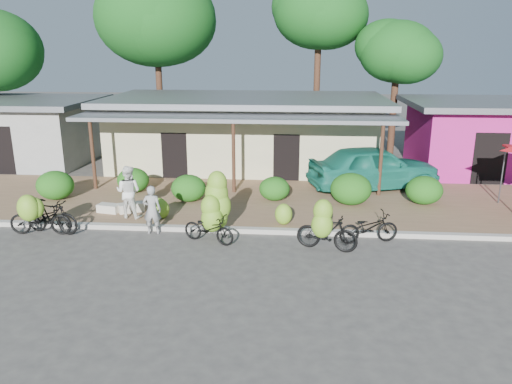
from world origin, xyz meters
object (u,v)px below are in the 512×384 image
tree_center_right (316,10)px  bike_center (214,212)px  bike_far_right (369,228)px  bystander (128,192)px  tree_far_center (153,16)px  sack_near (131,207)px  vendor (152,210)px  sack_far (109,208)px  tree_near_right (394,50)px  bike_right (326,229)px  bike_left (50,216)px  bike_far_left (38,217)px  teal_van (374,167)px

tree_center_right → bike_center: size_ratio=4.54×
bike_center → bike_far_right: bike_center is taller
bike_far_right → bystander: (-7.69, 1.35, 0.53)m
tree_far_center → sack_near: size_ratio=11.55×
tree_center_right → vendor: 17.21m
tree_far_center → sack_far: tree_far_center is taller
bike_far_right → tree_near_right: bearing=-25.9°
bike_far_right → bystander: bystander is taller
bike_right → sack_near: bike_right is taller
tree_far_center → bike_left: (0.55, -14.73, -6.65)m
tree_center_right → bike_left: (-8.45, -15.23, -6.91)m
sack_near → bike_far_right: bearing=-13.7°
bike_left → sack_far: size_ratio=2.51×
bystander → bike_center: bearing=163.0°
bike_left → bike_center: bike_center is taller
tree_far_center → sack_near: (2.45, -12.73, -6.98)m
bike_far_left → bike_right: (8.70, -0.59, 0.09)m
bike_left → vendor: vendor is taller
bike_far_left → bike_far_right: bike_far_left is taller
bike_right → sack_far: size_ratio=2.46×
bike_right → vendor: bike_right is taller
tree_center_right → teal_van: 11.81m
bike_right → sack_far: bearing=86.6°
bike_center → bike_right: bearing=-81.5°
bike_far_left → bike_center: (5.40, 0.16, 0.24)m
sack_near → bystander: size_ratio=0.48×
tree_near_right → bike_center: 15.80m
tree_near_right → bike_right: 15.30m
teal_van → bike_right: bearing=142.1°
bystander → bike_far_left: bearing=42.4°
vendor → tree_center_right: bearing=-113.4°
bike_right → tree_far_center: bearing=46.5°
tree_center_right → tree_near_right: 4.93m
sack_near → vendor: vendor is taller
bike_right → bike_far_right: (1.32, 0.83, -0.23)m
tree_far_center → sack_far: bearing=-82.5°
sack_far → bike_right: bearing=-19.8°
bike_center → bike_far_right: bearing=-67.7°
sack_far → bike_left: bearing=-121.3°
tree_center_right → bike_right: 17.37m
tree_far_center → bike_left: size_ratio=5.21×
bike_far_left → vendor: size_ratio=1.27×
tree_near_right → teal_van: tree_near_right is taller
tree_far_center → vendor: (3.69, -14.41, -6.48)m
bystander → teal_van: (8.60, 4.18, 0.00)m
bike_center → teal_van: bike_center is taller
bike_far_left → sack_near: (2.18, 2.15, -0.34)m
bike_far_left → bystander: bearing=-58.5°
bike_center → bike_far_right: (4.62, 0.08, -0.38)m
tree_center_right → bike_center: bearing=-102.4°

